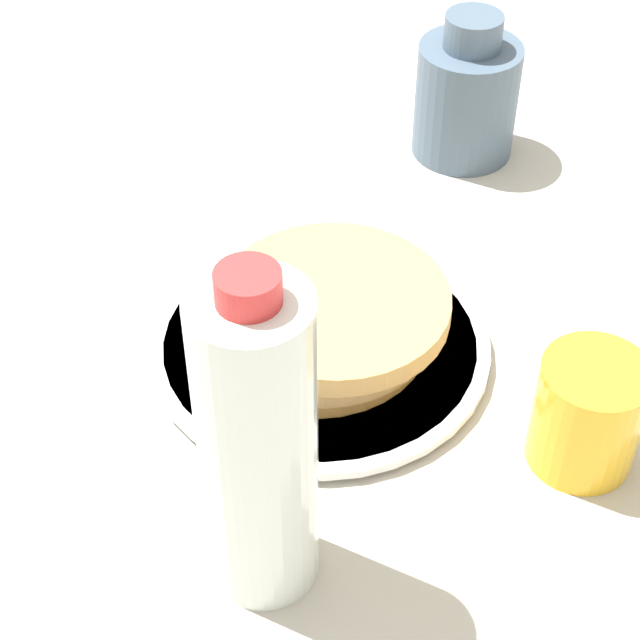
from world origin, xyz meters
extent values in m
plane|color=#BCB7AD|center=(0.00, 0.00, 0.00)|extent=(4.00, 4.00, 0.00)
cylinder|color=white|center=(-0.03, -0.01, 0.01)|extent=(0.24, 0.24, 0.01)
cylinder|color=white|center=(-0.03, -0.01, 0.01)|extent=(0.26, 0.26, 0.01)
cylinder|color=tan|center=(-0.03, -0.02, 0.02)|extent=(0.17, 0.17, 0.01)
cylinder|color=#DFAB6A|center=(-0.03, -0.02, 0.03)|extent=(0.17, 0.17, 0.02)
cylinder|color=tan|center=(-0.03, -0.01, 0.05)|extent=(0.17, 0.17, 0.02)
cylinder|color=yellow|center=(-0.08, 0.19, 0.04)|extent=(0.07, 0.07, 0.08)
cylinder|color=#4C6075|center=(-0.32, -0.11, 0.05)|extent=(0.09, 0.09, 0.11)
cylinder|color=#4C6075|center=(-0.32, -0.11, 0.12)|extent=(0.05, 0.05, 0.03)
cylinder|color=silver|center=(0.13, 0.09, 0.11)|extent=(0.07, 0.07, 0.22)
cylinder|color=red|center=(0.13, 0.09, 0.23)|extent=(0.03, 0.03, 0.02)
camera|label=1|loc=(0.39, 0.39, 0.57)|focal=60.00mm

